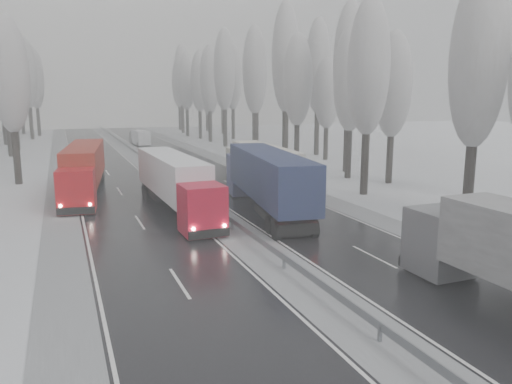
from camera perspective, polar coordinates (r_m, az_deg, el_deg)
carriageway_right at (r=43.01m, az=-0.39°, el=-0.38°), size 7.50×200.00×0.03m
carriageway_left at (r=40.53m, az=-14.39°, el=-1.43°), size 7.50×200.00×0.03m
median_slush at (r=41.45m, az=-7.18°, el=-0.89°), size 3.00×200.00×0.04m
shoulder_right at (r=44.98m, az=5.51°, el=0.07°), size 2.40×200.00×0.04m
shoulder_left at (r=40.27m, az=-21.39°, el=-1.92°), size 2.40×200.00×0.04m
median_guardrail at (r=41.33m, az=-7.19°, el=-0.11°), size 0.12×200.00×0.76m
tree_16 at (r=35.38m, az=24.11°, el=13.61°), size 3.60×3.60×16.53m
tree_18 at (r=43.87m, az=12.75°, el=13.61°), size 3.60×3.60×16.58m
tree_19 at (r=50.27m, az=15.42°, el=11.64°), size 3.60×3.60×14.57m
tree_20 at (r=52.51m, az=10.80°, el=12.58°), size 3.60×3.60×15.71m
tree_21 at (r=57.17m, az=10.63°, el=14.30°), size 3.60×3.60×18.62m
tree_22 at (r=61.23m, az=4.78°, el=12.56°), size 3.60×3.60×15.86m
tree_23 at (r=67.67m, az=8.12°, el=11.07°), size 3.60×3.60×13.55m
tree_24 at (r=66.64m, az=3.40°, el=14.97°), size 3.60×3.60×20.49m
tree_25 at (r=73.25m, az=7.12°, el=14.02°), size 3.60×3.60×19.44m
tree_26 at (r=75.87m, az=-0.17°, el=13.67°), size 3.60×3.60×18.78m
tree_27 at (r=82.32m, az=3.56°, el=12.91°), size 3.60×3.60×17.62m
tree_28 at (r=85.55m, az=-3.63°, el=13.69°), size 3.60×3.60×19.62m
tree_29 at (r=91.76m, az=0.09°, el=12.92°), size 3.60×3.60×18.11m
tree_30 at (r=94.89m, az=-5.34°, el=12.71°), size 3.60×3.60×17.86m
tree_31 at (r=100.49m, az=-2.67°, el=12.90°), size 3.60×3.60×18.58m
tree_32 at (r=102.12m, az=-6.49°, el=12.37°), size 3.60×3.60×17.33m
tree_33 at (r=106.78m, az=-5.38°, el=11.29°), size 3.60×3.60×14.33m
tree_34 at (r=108.79m, az=-7.96°, el=12.34°), size 3.60×3.60×17.63m
tree_35 at (r=115.13m, az=-3.87°, el=12.53°), size 3.60×3.60×18.25m
tree_36 at (r=118.72m, az=-8.49°, el=12.99°), size 3.60×3.60×20.23m
tree_37 at (r=124.26m, az=-5.68°, el=11.82°), size 3.60×3.60×16.37m
tree_38 at (r=129.34m, az=-8.81°, el=12.17°), size 3.60×3.60×17.97m
tree_39 at (r=133.86m, az=-7.98°, el=11.65°), size 3.60×3.60×16.19m
tree_62 at (r=53.30m, az=-26.37°, el=11.87°), size 3.60×3.60×16.04m
tree_68 at (r=78.81m, az=-26.84°, el=11.44°), size 3.60×3.60×16.65m
tree_70 at (r=88.84m, az=-26.11°, el=11.49°), size 3.60×3.60×17.09m
tree_72 at (r=98.34m, az=-27.17°, el=10.49°), size 3.60×3.60×15.11m
tree_74 at (r=108.91m, az=-24.70°, el=12.16°), size 3.60×3.60×19.68m
tree_76 at (r=118.22m, az=-23.93°, el=11.69°), size 3.60×3.60×18.55m
tree_77 at (r=122.49m, az=-26.42°, el=10.17°), size 3.60×3.60×14.32m
tree_78 at (r=124.99m, az=-25.48°, el=11.77°), size 3.60×3.60×19.55m
tree_79 at (r=129.14m, az=-26.55°, el=10.92°), size 3.60×3.60×17.07m
truck_blue_box at (r=36.25m, az=1.06°, el=1.75°), size 5.14×17.93×4.56m
truck_cream_box at (r=46.07m, az=0.50°, el=3.31°), size 3.39×15.76×4.01m
box_truck_distant at (r=90.46m, az=-13.13°, el=6.09°), size 2.71×6.99×2.55m
truck_red_white at (r=36.77m, az=-9.24°, el=1.33°), size 2.98×16.14×4.12m
truck_red_red at (r=44.99m, az=-19.08°, el=2.70°), size 4.68×16.71×4.25m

